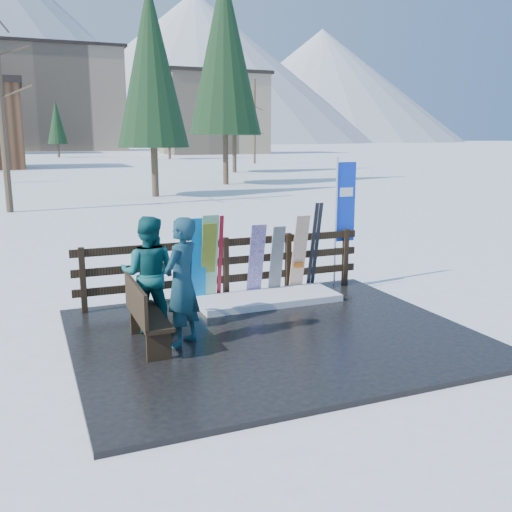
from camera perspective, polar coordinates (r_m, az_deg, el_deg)
name	(u,v)px	position (r m, az deg, el deg)	size (l,w,h in m)	color
ground	(273,338)	(8.98, 1.69, -8.17)	(700.00, 700.00, 0.00)	white
deck	(273,335)	(8.97, 1.69, -7.93)	(6.00, 5.00, 0.08)	black
fence	(226,263)	(10.75, -3.04, -0.72)	(5.60, 0.10, 1.15)	black
snow_patch	(267,299)	(10.56, 1.14, -4.29)	(2.64, 1.00, 0.12)	white
bench	(144,312)	(8.39, -11.16, -5.56)	(0.41, 1.50, 0.97)	black
snowboard_0	(199,261)	(10.34, -5.77, -0.50)	(0.29, 0.03, 1.60)	#0680DB
snowboard_1	(209,259)	(10.39, -4.68, -0.28)	(0.30, 0.03, 1.65)	white
snowboard_2	(208,263)	(10.40, -4.80, -0.68)	(0.26, 0.03, 1.52)	#E6FF33
snowboard_3	(256,261)	(10.72, 0.01, -0.47)	(0.29, 0.03, 1.44)	silver
snowboard_4	(277,260)	(10.89, 2.07, -0.45)	(0.25, 0.03, 1.37)	black
snowboard_5	(299,254)	(11.07, 4.33, 0.21)	(0.28, 0.03, 1.57)	white
ski_pair_a	(218,258)	(10.51, -3.84, -0.21)	(0.16, 0.28, 1.61)	#AC1528
ski_pair_b	(314,246)	(11.28, 5.87, 0.97)	(0.17, 0.36, 1.76)	black
rental_flag	(343,207)	(11.70, 8.74, 4.89)	(0.45, 0.04, 2.60)	silver
person_front	(182,282)	(8.26, -7.43, -2.62)	(0.69, 0.45, 1.89)	#1C5258
person_back	(149,274)	(8.99, -10.69, -1.79)	(0.88, 0.69, 1.81)	#115154
resort_buildings	(40,102)	(123.39, -20.77, 14.22)	(73.00, 87.60, 22.60)	tan
trees	(95,104)	(55.14, -15.81, 14.41)	(42.35, 68.60, 12.91)	#382B1E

